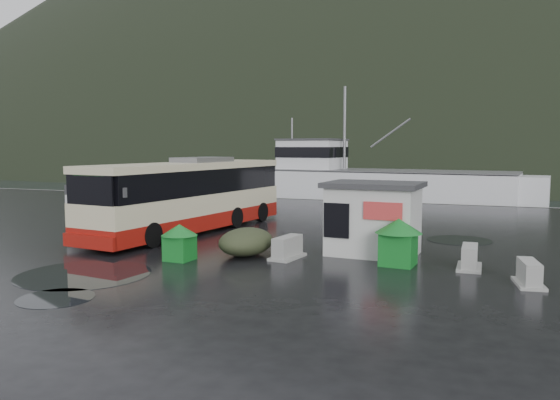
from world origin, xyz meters
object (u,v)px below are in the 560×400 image
(dome_tent, at_px, (246,255))
(jersey_barrier_c, at_px, (529,285))
(waste_bin_right, at_px, (398,265))
(jersey_barrier_b, at_px, (469,269))
(waste_bin_left, at_px, (180,260))
(coach_bus, at_px, (191,231))
(ticket_kiosk, at_px, (373,254))
(jersey_barrier_a, at_px, (287,258))
(fishing_trawler, at_px, (377,193))
(white_van, at_px, (119,235))

(dome_tent, bearing_deg, jersey_barrier_c, -7.09)
(waste_bin_right, height_order, jersey_barrier_b, waste_bin_right)
(waste_bin_left, height_order, jersey_barrier_c, waste_bin_left)
(jersey_barrier_b, bearing_deg, coach_bus, 163.33)
(ticket_kiosk, bearing_deg, jersey_barrier_a, -142.55)
(coach_bus, relative_size, jersey_barrier_a, 7.80)
(ticket_kiosk, distance_m, jersey_barrier_c, 5.95)
(coach_bus, xyz_separation_m, fishing_trawler, (4.51, 24.49, 0.00))
(white_van, xyz_separation_m, fishing_trawler, (7.10, 26.47, 0.00))
(white_van, relative_size, jersey_barrier_b, 3.52)
(waste_bin_left, xyz_separation_m, jersey_barrier_b, (9.71, 2.14, 0.00))
(fishing_trawler, bearing_deg, white_van, -98.31)
(coach_bus, bearing_deg, jersey_barrier_b, -8.72)
(waste_bin_left, distance_m, dome_tent, 2.48)
(coach_bus, relative_size, white_van, 2.30)
(waste_bin_right, distance_m, jersey_barrier_c, 4.22)
(waste_bin_left, distance_m, ticket_kiosk, 7.15)
(waste_bin_left, xyz_separation_m, waste_bin_right, (7.41, 1.87, 0.00))
(dome_tent, relative_size, jersey_barrier_b, 1.68)
(waste_bin_right, bearing_deg, jersey_barrier_b, 6.68)
(ticket_kiosk, bearing_deg, jersey_barrier_c, -26.29)
(white_van, bearing_deg, jersey_barrier_c, -18.26)
(waste_bin_left, distance_m, jersey_barrier_b, 9.94)
(jersey_barrier_a, xyz_separation_m, jersey_barrier_b, (6.22, 0.51, 0.00))
(ticket_kiosk, xyz_separation_m, jersey_barrier_b, (3.45, -1.31, 0.00))
(waste_bin_right, relative_size, dome_tent, 0.62)
(coach_bus, height_order, dome_tent, coach_bus)
(waste_bin_right, relative_size, jersey_barrier_a, 1.00)
(dome_tent, relative_size, jersey_barrier_c, 1.79)
(white_van, distance_m, jersey_barrier_c, 17.25)
(waste_bin_left, xyz_separation_m, fishing_trawler, (1.59, 30.41, 0.00))
(dome_tent, height_order, fishing_trawler, fishing_trawler)
(coach_bus, height_order, waste_bin_right, coach_bus)
(coach_bus, distance_m, jersey_barrier_c, 15.31)
(jersey_barrier_a, relative_size, jersey_barrier_b, 1.04)
(white_van, relative_size, jersey_barrier_c, 3.75)
(jersey_barrier_a, xyz_separation_m, fishing_trawler, (-1.90, 28.78, 0.00))
(dome_tent, height_order, jersey_barrier_b, dome_tent)
(ticket_kiosk, bearing_deg, fishing_trawler, 103.89)
(dome_tent, xyz_separation_m, jersey_barrier_a, (1.63, 0.00, 0.00))
(dome_tent, bearing_deg, jersey_barrier_a, 0.03)
(waste_bin_right, distance_m, ticket_kiosk, 1.96)
(coach_bus, height_order, waste_bin_left, coach_bus)
(waste_bin_left, distance_m, waste_bin_right, 7.64)
(waste_bin_right, distance_m, fishing_trawler, 29.12)
(waste_bin_right, xyz_separation_m, fishing_trawler, (-5.82, 28.54, 0.00))
(fishing_trawler, bearing_deg, waste_bin_left, -86.30)
(coach_bus, xyz_separation_m, waste_bin_left, (2.91, -5.92, 0.00))
(jersey_barrier_a, bearing_deg, coach_bus, 146.18)
(jersey_barrier_c, height_order, fishing_trawler, fishing_trawler)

